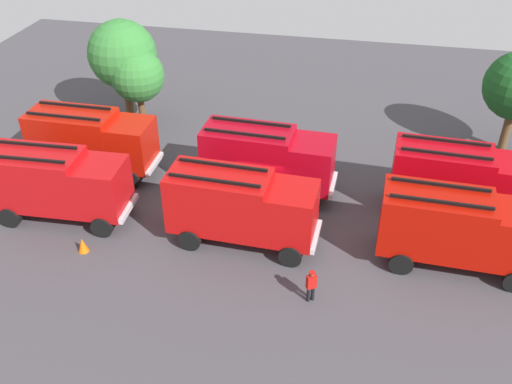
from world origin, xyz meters
The scene contains 14 objects.
ground_plane centered at (0.00, 0.00, 0.00)m, with size 56.64×56.64×0.00m, color #423F44.
fire_truck_0 centered at (-9.77, -2.26, 2.15)m, with size 7.30×3.01×3.88m.
fire_truck_1 centered at (-0.23, -2.31, 2.15)m, with size 7.28×2.97×3.88m.
fire_truck_2 centered at (9.67, -1.95, 2.15)m, with size 7.28×2.96×3.88m.
fire_truck_3 centered at (-10.00, 2.23, 2.15)m, with size 7.21×2.77×3.88m.
fire_truck_4 centered at (0.13, 2.26, 2.15)m, with size 7.28×2.97×3.88m.
fire_truck_5 centered at (10.17, 2.28, 2.15)m, with size 7.30×3.02×3.88m.
firefighter_0 centered at (3.58, -5.66, 0.90)m, with size 0.48×0.43×1.62m.
firefighter_1 centered at (-1.10, 4.48, 0.94)m, with size 0.48×0.37×1.68m.
tree_0 centered at (-10.67, 9.03, 4.59)m, with size 4.40×4.40×6.83m.
tree_1 centered at (-9.46, 8.23, 3.58)m, with size 3.44×3.44×5.33m.
traffic_cone_0 centered at (-7.50, -4.64, 0.37)m, with size 0.51×0.51×0.73m, color #F2600C.
traffic_cone_1 centered at (12.30, 5.38, 0.29)m, with size 0.41×0.41×0.58m, color #F2600C.
traffic_cone_2 centered at (12.32, 0.10, 0.37)m, with size 0.52×0.52×0.74m, color #F2600C.
Camera 1 is at (4.89, -23.30, 17.56)m, focal length 39.49 mm.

